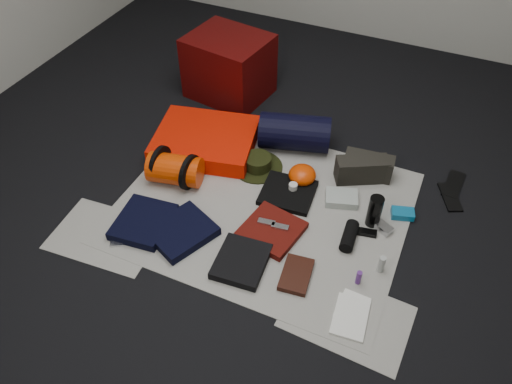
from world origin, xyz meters
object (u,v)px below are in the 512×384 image
at_px(red_cabinet, 229,67).
at_px(sleeping_pad, 206,140).
at_px(compact_camera, 384,228).
at_px(paperback_book, 296,275).
at_px(stuff_sack, 175,170).
at_px(navy_duffel, 295,132).
at_px(water_bottle, 375,211).

relative_size(red_cabinet, sleeping_pad, 0.86).
xyz_separation_m(compact_camera, paperback_book, (-0.33, -0.48, -0.00)).
distance_m(stuff_sack, compact_camera, 1.25).
relative_size(stuff_sack, navy_duffel, 0.70).
height_order(water_bottle, compact_camera, water_bottle).
distance_m(red_cabinet, navy_duffel, 0.77).
distance_m(navy_duffel, paperback_book, 1.04).
relative_size(stuff_sack, water_bottle, 1.60).
relative_size(water_bottle, paperback_book, 0.88).
xyz_separation_m(red_cabinet, paperback_book, (1.04, -1.35, -0.20)).
relative_size(sleeping_pad, paperback_book, 2.82).
height_order(red_cabinet, stuff_sack, red_cabinet).
height_order(sleeping_pad, water_bottle, water_bottle).
bearing_deg(stuff_sack, compact_camera, 5.44).
bearing_deg(sleeping_pad, navy_duffel, 24.50).
height_order(sleeping_pad, stuff_sack, stuff_sack).
relative_size(navy_duffel, paperback_book, 2.01).
bearing_deg(paperback_book, sleeping_pad, 134.51).
xyz_separation_m(sleeping_pad, paperback_book, (0.90, -0.72, -0.04)).
distance_m(red_cabinet, stuff_sack, 1.00).
xyz_separation_m(red_cabinet, compact_camera, (1.37, -0.87, -0.20)).
bearing_deg(navy_duffel, compact_camera, -49.68).
bearing_deg(stuff_sack, sleeping_pad, 87.99).
bearing_deg(compact_camera, navy_duffel, 173.12).
bearing_deg(sleeping_pad, red_cabinet, 102.06).
distance_m(red_cabinet, water_bottle, 1.55).
bearing_deg(navy_duffel, water_bottle, -50.94).
relative_size(sleeping_pad, water_bottle, 3.19).
bearing_deg(water_bottle, stuff_sack, -172.96).
distance_m(navy_duffel, water_bottle, 0.78).
height_order(red_cabinet, water_bottle, red_cabinet).
distance_m(sleeping_pad, compact_camera, 1.25).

